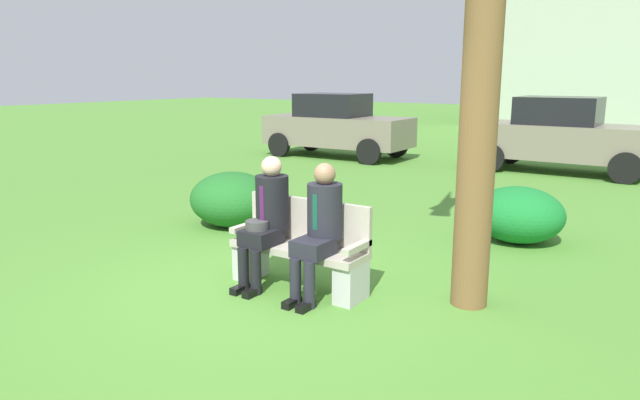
# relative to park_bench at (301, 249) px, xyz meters

# --- Properties ---
(ground_plane) EXTENTS (80.00, 80.00, 0.00)m
(ground_plane) POSITION_rel_park_bench_xyz_m (-0.28, -0.33, -0.40)
(ground_plane) COLOR #4F8A32
(park_bench) EXTENTS (1.45, 0.44, 0.90)m
(park_bench) POSITION_rel_park_bench_xyz_m (0.00, 0.00, 0.00)
(park_bench) COLOR #B7AD9E
(park_bench) RESTS_ON ground
(seated_man_left) EXTENTS (0.34, 0.72, 1.33)m
(seated_man_left) POSITION_rel_park_bench_xyz_m (-0.34, -0.12, 0.34)
(seated_man_left) COLOR black
(seated_man_left) RESTS_ON ground
(seated_man_right) EXTENTS (0.34, 0.72, 1.31)m
(seated_man_right) POSITION_rel_park_bench_xyz_m (0.31, -0.12, 0.33)
(seated_man_right) COLOR #23232D
(seated_man_right) RESTS_ON ground
(shrub_near_bench) EXTENTS (1.25, 1.15, 0.78)m
(shrub_near_bench) POSITION_rel_park_bench_xyz_m (-2.27, 1.49, -0.01)
(shrub_near_bench) COLOR #206625
(shrub_near_bench) RESTS_ON ground
(shrub_mid_lawn) EXTENTS (1.07, 0.98, 0.67)m
(shrub_mid_lawn) POSITION_rel_park_bench_xyz_m (-2.07, 1.74, -0.07)
(shrub_mid_lawn) COLOR #1A792B
(shrub_mid_lawn) RESTS_ON ground
(shrub_far_lawn) EXTENTS (1.16, 1.07, 0.73)m
(shrub_far_lawn) POSITION_rel_park_bench_xyz_m (1.38, 2.92, -0.04)
(shrub_far_lawn) COLOR #19792E
(shrub_far_lawn) RESTS_ON ground
(parked_car_near) EXTENTS (3.93, 1.76, 1.68)m
(parked_car_near) POSITION_rel_park_bench_xyz_m (-4.93, 8.54, 0.44)
(parked_car_near) COLOR slate
(parked_car_near) RESTS_ON ground
(parked_car_far) EXTENTS (3.91, 1.71, 1.68)m
(parked_car_far) POSITION_rel_park_bench_xyz_m (0.63, 9.14, 0.44)
(parked_car_far) COLOR slate
(parked_car_far) RESTS_ON ground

